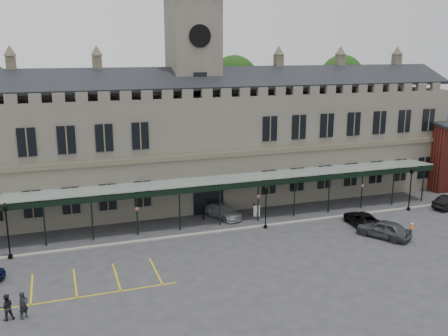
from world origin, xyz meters
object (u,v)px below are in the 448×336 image
object	(u,v)px
car_van	(362,219)
person_a	(23,305)
lamp_post_mid	(266,203)
lamp_post_right	(411,185)
car_taxi	(223,211)
person_b	(7,307)
clock_tower	(194,83)
station_building	(195,144)
traffic_cone	(412,225)
car_right_a	(384,229)
lamp_post_left	(7,225)
sign_board	(257,211)

from	to	relation	value
car_van	person_a	xyz separation A→B (m)	(-30.30, -7.63, 0.23)
lamp_post_mid	lamp_post_right	bearing A→B (deg)	0.09
car_taxi	person_b	size ratio (longest dim) A/B	2.72
clock_tower	person_a	size ratio (longest dim) A/B	13.79
car_van	person_b	world-z (taller)	person_b
lamp_post_mid	car_van	bearing A→B (deg)	-15.09
station_building	person_a	world-z (taller)	station_building
clock_tower	lamp_post_right	world-z (taller)	clock_tower
traffic_cone	lamp_post_right	bearing A→B (deg)	54.12
clock_tower	lamp_post_right	size ratio (longest dim) A/B	5.22
car_taxi	car_right_a	xyz separation A→B (m)	(12.00, -10.04, 0.13)
lamp_post_right	lamp_post_mid	bearing A→B (deg)	-179.91
traffic_cone	lamp_post_mid	bearing A→B (deg)	161.29
traffic_cone	clock_tower	bearing A→B (deg)	137.94
lamp_post_right	car_right_a	world-z (taller)	lamp_post_right
lamp_post_left	car_taxi	world-z (taller)	lamp_post_left
lamp_post_left	traffic_cone	bearing A→B (deg)	-7.62
clock_tower	person_b	world-z (taller)	clock_tower
car_van	person_a	distance (m)	31.25
clock_tower	lamp_post_mid	distance (m)	15.73
lamp_post_mid	station_building	bearing A→B (deg)	109.47
car_van	car_right_a	bearing A→B (deg)	96.04
clock_tower	lamp_post_right	xyz separation A→B (m)	(20.48, -10.97, -10.29)
person_a	person_b	distance (m)	1.01
car_taxi	car_van	size ratio (longest dim) A/B	0.98
lamp_post_right	person_a	size ratio (longest dim) A/B	2.64
lamp_post_right	car_taxi	xyz separation A→B (m)	(-19.48, 4.26, -2.13)
car_taxi	car_right_a	bearing A→B (deg)	-59.66
car_van	car_taxi	bearing A→B (deg)	-23.34
sign_board	person_b	bearing A→B (deg)	-137.54
lamp_post_mid	car_right_a	world-z (taller)	lamp_post_mid
lamp_post_mid	traffic_cone	xyz separation A→B (m)	(13.34, -4.52, -2.24)
car_right_a	person_a	world-z (taller)	person_a
person_a	person_b	xyz separation A→B (m)	(-1.00, 0.15, -0.03)
car_van	car_right_a	world-z (taller)	car_right_a
lamp_post_mid	car_taxi	size ratio (longest dim) A/B	0.91
lamp_post_right	lamp_post_left	bearing A→B (deg)	179.61
station_building	lamp_post_mid	size ratio (longest dim) A/B	13.94
car_right_a	person_b	distance (m)	31.58
lamp_post_right	person_b	world-z (taller)	lamp_post_right
person_b	lamp_post_left	bearing A→B (deg)	-96.83
sign_board	station_building	bearing A→B (deg)	132.37
lamp_post_left	sign_board	size ratio (longest dim) A/B	4.17
traffic_cone	sign_board	xyz separation A→B (m)	(-12.80, 7.95, 0.25)
station_building	lamp_post_left	bearing A→B (deg)	-150.52
station_building	person_b	distance (m)	28.30
lamp_post_mid	car_van	xyz separation A→B (m)	(9.14, -2.46, -1.88)
lamp_post_left	lamp_post_right	size ratio (longest dim) A/B	1.01
clock_tower	lamp_post_mid	bearing A→B (deg)	-70.67
car_right_a	person_a	size ratio (longest dim) A/B	2.68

